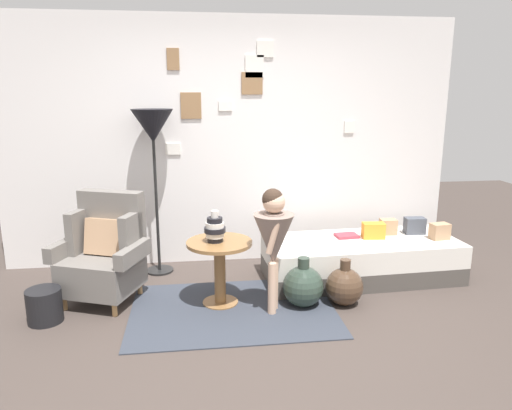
% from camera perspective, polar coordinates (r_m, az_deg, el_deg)
% --- Properties ---
extents(ground_plane, '(12.00, 12.00, 0.00)m').
position_cam_1_polar(ground_plane, '(3.68, -0.44, -16.62)').
color(ground_plane, '#423833').
extents(gallery_wall, '(4.80, 0.12, 2.60)m').
position_cam_1_polar(gallery_wall, '(5.15, -3.11, 7.46)').
color(gallery_wall, silver).
rests_on(gallery_wall, ground).
extents(rug, '(1.74, 1.23, 0.01)m').
position_cam_1_polar(rug, '(4.21, -2.76, -12.39)').
color(rug, '#333842').
rests_on(rug, ground).
extents(armchair, '(0.88, 0.78, 0.97)m').
position_cam_1_polar(armchair, '(4.47, -17.63, -5.47)').
color(armchair, tan).
rests_on(armchair, ground).
extents(daybed, '(1.94, 0.89, 0.40)m').
position_cam_1_polar(daybed, '(4.93, 12.43, -6.30)').
color(daybed, '#4C4742').
rests_on(daybed, ground).
extents(pillow_head, '(0.20, 0.15, 0.16)m').
position_cam_1_polar(pillow_head, '(5.10, 21.09, -2.95)').
color(pillow_head, tan).
rests_on(pillow_head, daybed).
extents(pillow_mid, '(0.21, 0.13, 0.17)m').
position_cam_1_polar(pillow_mid, '(5.20, 18.42, -2.35)').
color(pillow_mid, '#474C56').
rests_on(pillow_mid, daybed).
extents(pillow_back, '(0.17, 0.13, 0.16)m').
position_cam_1_polar(pillow_back, '(5.10, 15.50, -2.52)').
color(pillow_back, tan).
rests_on(pillow_back, daybed).
extents(pillow_extra, '(0.23, 0.14, 0.16)m').
position_cam_1_polar(pillow_extra, '(4.93, 13.85, -2.98)').
color(pillow_extra, orange).
rests_on(pillow_extra, daybed).
extents(side_table, '(0.57, 0.57, 0.58)m').
position_cam_1_polar(side_table, '(4.19, -4.36, -6.52)').
color(side_table, olive).
rests_on(side_table, ground).
extents(vase_striped, '(0.18, 0.18, 0.27)m').
position_cam_1_polar(vase_striped, '(4.09, -4.93, -2.87)').
color(vase_striped, black).
rests_on(vase_striped, side_table).
extents(floor_lamp, '(0.41, 0.41, 1.67)m').
position_cam_1_polar(floor_lamp, '(4.82, -12.22, 8.52)').
color(floor_lamp, black).
rests_on(floor_lamp, ground).
extents(person_child, '(0.34, 0.34, 1.08)m').
position_cam_1_polar(person_child, '(3.95, 2.11, -3.63)').
color(person_child, '#D8AD8E').
rests_on(person_child, ground).
extents(book_on_daybed, '(0.23, 0.18, 0.03)m').
position_cam_1_polar(book_on_daybed, '(4.92, 10.76, -3.62)').
color(book_on_daybed, '#AD3745').
rests_on(book_on_daybed, daybed).
extents(demijohn_near, '(0.36, 0.36, 0.45)m').
position_cam_1_polar(demijohn_near, '(4.24, 5.64, -9.61)').
color(demijohn_near, '#2D3D33').
rests_on(demijohn_near, ground).
extents(demijohn_far, '(0.33, 0.33, 0.42)m').
position_cam_1_polar(demijohn_far, '(4.33, 10.51, -9.51)').
color(demijohn_far, '#473323').
rests_on(demijohn_far, ground).
extents(magazine_basket, '(0.28, 0.28, 0.28)m').
position_cam_1_polar(magazine_basket, '(4.33, -23.95, -10.93)').
color(magazine_basket, black).
rests_on(magazine_basket, ground).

